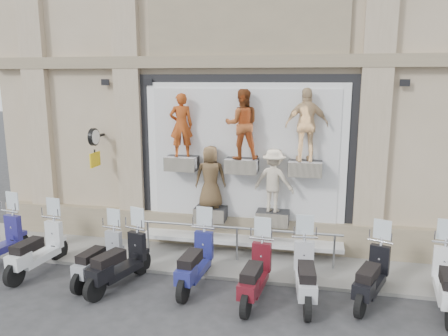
{
  "coord_description": "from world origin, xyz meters",
  "views": [
    {
      "loc": [
        1.81,
        -7.87,
        4.44
      ],
      "look_at": [
        -0.3,
        1.9,
        2.39
      ],
      "focal_mm": 35.0,
      "sensor_mm": 36.0,
      "label": 1
    }
  ],
  "objects_px": {
    "scooter_h": "(372,266)",
    "scooter_i": "(448,270)",
    "scooter_e": "(195,251)",
    "scooter_g": "(306,264)",
    "guard_rail": "(237,245)",
    "scooter_f": "(255,264)",
    "scooter_c": "(99,249)",
    "clock_sign_bracket": "(94,143)",
    "scooter_b": "(36,239)",
    "scooter_d": "(118,252)"
  },
  "relations": [
    {
      "from": "scooter_d",
      "to": "scooter_e",
      "type": "xyz_separation_m",
      "value": [
        1.6,
        0.36,
        -0.0
      ]
    },
    {
      "from": "scooter_f",
      "to": "scooter_h",
      "type": "distance_m",
      "value": 2.34
    },
    {
      "from": "scooter_e",
      "to": "scooter_f",
      "type": "distance_m",
      "value": 1.39
    },
    {
      "from": "scooter_h",
      "to": "scooter_d",
      "type": "bearing_deg",
      "value": -154.02
    },
    {
      "from": "scooter_d",
      "to": "scooter_h",
      "type": "bearing_deg",
      "value": 22.06
    },
    {
      "from": "scooter_d",
      "to": "scooter_g",
      "type": "bearing_deg",
      "value": 20.18
    },
    {
      "from": "scooter_h",
      "to": "scooter_g",
      "type": "bearing_deg",
      "value": -148.38
    },
    {
      "from": "scooter_i",
      "to": "scooter_h",
      "type": "bearing_deg",
      "value": -172.57
    },
    {
      "from": "guard_rail",
      "to": "scooter_b",
      "type": "bearing_deg",
      "value": -161.23
    },
    {
      "from": "clock_sign_bracket",
      "to": "scooter_b",
      "type": "height_order",
      "value": "clock_sign_bracket"
    },
    {
      "from": "clock_sign_bracket",
      "to": "scooter_d",
      "type": "relative_size",
      "value": 0.51
    },
    {
      "from": "clock_sign_bracket",
      "to": "scooter_i",
      "type": "relative_size",
      "value": 0.5
    },
    {
      "from": "guard_rail",
      "to": "scooter_e",
      "type": "relative_size",
      "value": 2.55
    },
    {
      "from": "guard_rail",
      "to": "scooter_h",
      "type": "xyz_separation_m",
      "value": [
        2.99,
        -1.3,
        0.32
      ]
    },
    {
      "from": "scooter_b",
      "to": "scooter_i",
      "type": "height_order",
      "value": "scooter_i"
    },
    {
      "from": "clock_sign_bracket",
      "to": "scooter_c",
      "type": "xyz_separation_m",
      "value": [
        1.08,
        -2.05,
        -2.05
      ]
    },
    {
      "from": "guard_rail",
      "to": "scooter_d",
      "type": "bearing_deg",
      "value": -142.01
    },
    {
      "from": "scooter_c",
      "to": "scooter_i",
      "type": "bearing_deg",
      "value": 11.19
    },
    {
      "from": "scooter_d",
      "to": "scooter_h",
      "type": "relative_size",
      "value": 1.03
    },
    {
      "from": "clock_sign_bracket",
      "to": "scooter_g",
      "type": "height_order",
      "value": "clock_sign_bracket"
    },
    {
      "from": "clock_sign_bracket",
      "to": "scooter_c",
      "type": "bearing_deg",
      "value": -62.23
    },
    {
      "from": "scooter_b",
      "to": "scooter_h",
      "type": "xyz_separation_m",
      "value": [
        7.42,
        0.2,
        -0.03
      ]
    },
    {
      "from": "scooter_i",
      "to": "scooter_g",
      "type": "bearing_deg",
      "value": -167.28
    },
    {
      "from": "clock_sign_bracket",
      "to": "scooter_h",
      "type": "relative_size",
      "value": 0.53
    },
    {
      "from": "clock_sign_bracket",
      "to": "scooter_d",
      "type": "height_order",
      "value": "clock_sign_bracket"
    },
    {
      "from": "clock_sign_bracket",
      "to": "scooter_e",
      "type": "xyz_separation_m",
      "value": [
        3.24,
        -1.87,
        -1.99
      ]
    },
    {
      "from": "clock_sign_bracket",
      "to": "scooter_h",
      "type": "height_order",
      "value": "clock_sign_bracket"
    },
    {
      "from": "scooter_d",
      "to": "scooter_g",
      "type": "xyz_separation_m",
      "value": [
        3.95,
        0.22,
        0.0
      ]
    },
    {
      "from": "scooter_c",
      "to": "scooter_g",
      "type": "relative_size",
      "value": 0.93
    },
    {
      "from": "scooter_b",
      "to": "scooter_e",
      "type": "distance_m",
      "value": 3.77
    },
    {
      "from": "scooter_g",
      "to": "scooter_h",
      "type": "bearing_deg",
      "value": 5.12
    },
    {
      "from": "clock_sign_bracket",
      "to": "scooter_b",
      "type": "distance_m",
      "value": 2.85
    },
    {
      "from": "scooter_e",
      "to": "scooter_g",
      "type": "relative_size",
      "value": 1.0
    },
    {
      "from": "scooter_g",
      "to": "scooter_i",
      "type": "distance_m",
      "value": 2.71
    },
    {
      "from": "scooter_f",
      "to": "scooter_h",
      "type": "xyz_separation_m",
      "value": [
        2.3,
        0.43,
        -0.0
      ]
    },
    {
      "from": "guard_rail",
      "to": "clock_sign_bracket",
      "type": "relative_size",
      "value": 4.96
    },
    {
      "from": "guard_rail",
      "to": "scooter_g",
      "type": "relative_size",
      "value": 2.54
    },
    {
      "from": "scooter_d",
      "to": "clock_sign_bracket",
      "type": "bearing_deg",
      "value": 143.4
    },
    {
      "from": "scooter_h",
      "to": "scooter_i",
      "type": "xyz_separation_m",
      "value": [
        1.4,
        -0.01,
        0.04
      ]
    },
    {
      "from": "guard_rail",
      "to": "scooter_f",
      "type": "relative_size",
      "value": 2.61
    },
    {
      "from": "scooter_g",
      "to": "scooter_h",
      "type": "distance_m",
      "value": 1.32
    },
    {
      "from": "clock_sign_bracket",
      "to": "scooter_h",
      "type": "distance_m",
      "value": 7.39
    },
    {
      "from": "scooter_e",
      "to": "scooter_g",
      "type": "distance_m",
      "value": 2.35
    },
    {
      "from": "guard_rail",
      "to": "scooter_e",
      "type": "bearing_deg",
      "value": -115.0
    },
    {
      "from": "guard_rail",
      "to": "clock_sign_bracket",
      "type": "bearing_deg",
      "value": 173.16
    },
    {
      "from": "scooter_d",
      "to": "scooter_i",
      "type": "xyz_separation_m",
      "value": [
        6.64,
        0.46,
        0.01
      ]
    },
    {
      "from": "scooter_b",
      "to": "scooter_e",
      "type": "height_order",
      "value": "scooter_b"
    },
    {
      "from": "scooter_e",
      "to": "scooter_g",
      "type": "bearing_deg",
      "value": 0.29
    },
    {
      "from": "clock_sign_bracket",
      "to": "scooter_d",
      "type": "bearing_deg",
      "value": -53.64
    },
    {
      "from": "guard_rail",
      "to": "scooter_b",
      "type": "height_order",
      "value": "scooter_b"
    }
  ]
}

